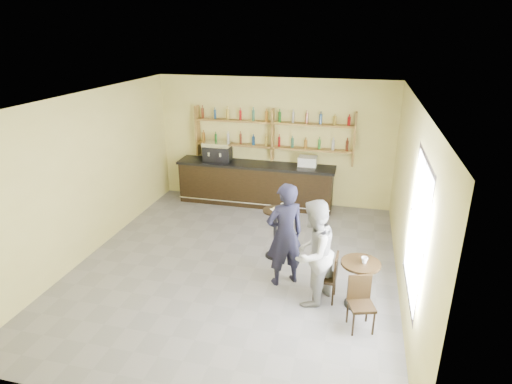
% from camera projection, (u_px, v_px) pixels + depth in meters
% --- Properties ---
extents(floor, '(7.00, 7.00, 0.00)m').
position_uv_depth(floor, '(236.00, 266.00, 8.29)').
color(floor, slate).
rests_on(floor, ground).
extents(ceiling, '(7.00, 7.00, 0.00)m').
position_uv_depth(ceiling, '(233.00, 99.00, 7.14)').
color(ceiling, white).
rests_on(ceiling, wall_back).
extents(wall_back, '(7.00, 0.00, 7.00)m').
position_uv_depth(wall_back, '(274.00, 142.00, 10.89)').
color(wall_back, '#EAE085').
rests_on(wall_back, floor).
extents(wall_front, '(7.00, 0.00, 7.00)m').
position_uv_depth(wall_front, '(141.00, 300.00, 4.54)').
color(wall_front, '#EAE085').
rests_on(wall_front, floor).
extents(wall_left, '(0.00, 7.00, 7.00)m').
position_uv_depth(wall_left, '(88.00, 176.00, 8.38)').
color(wall_left, '#EAE085').
rests_on(wall_left, floor).
extents(wall_right, '(0.00, 7.00, 7.00)m').
position_uv_depth(wall_right, '(409.00, 204.00, 7.04)').
color(wall_right, '#EAE085').
rests_on(wall_right, floor).
extents(window_pane, '(0.00, 2.00, 2.00)m').
position_uv_depth(window_pane, '(417.00, 229.00, 5.92)').
color(window_pane, white).
rests_on(window_pane, wall_right).
extents(window_frame, '(0.04, 1.70, 2.10)m').
position_uv_depth(window_frame, '(417.00, 229.00, 5.92)').
color(window_frame, black).
rests_on(window_frame, wall_right).
extents(shelf_unit, '(4.00, 0.26, 1.40)m').
position_uv_depth(shelf_unit, '(273.00, 135.00, 10.69)').
color(shelf_unit, brown).
rests_on(shelf_unit, wall_back).
extents(liquor_bottles, '(3.68, 0.10, 1.00)m').
position_uv_depth(liquor_bottles, '(273.00, 128.00, 10.63)').
color(liquor_bottles, '#8C5919').
rests_on(liquor_bottles, shelf_unit).
extents(bar_counter, '(4.03, 0.79, 1.09)m').
position_uv_depth(bar_counter, '(255.00, 184.00, 11.03)').
color(bar_counter, black).
rests_on(bar_counter, floor).
extents(espresso_machine, '(0.73, 0.51, 0.50)m').
position_uv_depth(espresso_machine, '(217.00, 152.00, 10.97)').
color(espresso_machine, black).
rests_on(espresso_machine, bar_counter).
extents(pastry_case, '(0.46, 0.37, 0.27)m').
position_uv_depth(pastry_case, '(308.00, 162.00, 10.49)').
color(pastry_case, silver).
rests_on(pastry_case, bar_counter).
extents(pedestal_table, '(0.55, 0.55, 1.02)m').
position_uv_depth(pedestal_table, '(275.00, 233.00, 8.46)').
color(pedestal_table, black).
rests_on(pedestal_table, floor).
extents(napkin, '(0.23, 0.23, 0.00)m').
position_uv_depth(napkin, '(275.00, 210.00, 8.28)').
color(napkin, white).
rests_on(napkin, pedestal_table).
extents(donut, '(0.15, 0.15, 0.05)m').
position_uv_depth(donut, '(276.00, 209.00, 8.26)').
color(donut, gold).
rests_on(donut, napkin).
extents(cup_pedestal, '(0.15, 0.15, 0.10)m').
position_uv_depth(cup_pedestal, '(284.00, 206.00, 8.32)').
color(cup_pedestal, white).
rests_on(cup_pedestal, pedestal_table).
extents(man_main, '(0.83, 0.76, 1.90)m').
position_uv_depth(man_main, '(285.00, 235.00, 7.42)').
color(man_main, black).
rests_on(man_main, floor).
extents(cafe_table, '(0.83, 0.83, 0.81)m').
position_uv_depth(cafe_table, '(359.00, 284.00, 6.97)').
color(cafe_table, black).
rests_on(cafe_table, floor).
extents(cup_cafe, '(0.14, 0.14, 0.10)m').
position_uv_depth(cup_cafe, '(364.00, 260.00, 6.79)').
color(cup_cafe, white).
rests_on(cup_cafe, cafe_table).
extents(chair_west, '(0.38, 0.38, 0.85)m').
position_uv_depth(chair_west, '(325.00, 277.00, 7.13)').
color(chair_west, black).
rests_on(chair_west, floor).
extents(chair_south, '(0.46, 0.46, 0.84)m').
position_uv_depth(chair_south, '(361.00, 305.00, 6.41)').
color(chair_south, black).
rests_on(chair_south, floor).
extents(patron_second, '(0.98, 1.08, 1.82)m').
position_uv_depth(patron_second, '(313.00, 253.00, 6.90)').
color(patron_second, '#949599').
rests_on(patron_second, floor).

